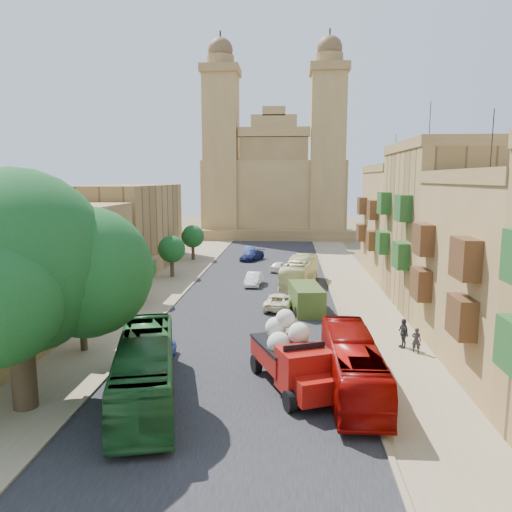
# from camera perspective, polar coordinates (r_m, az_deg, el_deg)

# --- Properties ---
(ground) EXTENTS (260.00, 260.00, 0.00)m
(ground) POSITION_cam_1_polar(r_m,az_deg,el_deg) (20.85, -5.27, -22.36)
(ground) COLOR brown
(road_surface) EXTENTS (14.00, 140.00, 0.01)m
(road_surface) POSITION_cam_1_polar(r_m,az_deg,el_deg) (48.89, 0.32, -3.91)
(road_surface) COLOR black
(road_surface) RESTS_ON ground
(sidewalk_east) EXTENTS (5.00, 140.00, 0.01)m
(sidewalk_east) POSITION_cam_1_polar(r_m,az_deg,el_deg) (49.24, 11.45, -4.00)
(sidewalk_east) COLOR #887859
(sidewalk_east) RESTS_ON ground
(sidewalk_west) EXTENTS (5.00, 140.00, 0.01)m
(sidewalk_west) POSITION_cam_1_polar(r_m,az_deg,el_deg) (50.37, -10.55, -3.68)
(sidewalk_west) COLOR #887859
(sidewalk_west) RESTS_ON ground
(kerb_east) EXTENTS (0.25, 140.00, 0.12)m
(kerb_east) POSITION_cam_1_polar(r_m,az_deg,el_deg) (48.96, 8.54, -3.93)
(kerb_east) COLOR #887859
(kerb_east) RESTS_ON ground
(kerb_west) EXTENTS (0.25, 140.00, 0.12)m
(kerb_west) POSITION_cam_1_polar(r_m,az_deg,el_deg) (49.80, -7.76, -3.69)
(kerb_west) COLOR #887859
(kerb_west) RESTS_ON ground
(townhouse_c) EXTENTS (9.00, 14.00, 17.40)m
(townhouse_c) POSITION_cam_1_polar(r_m,az_deg,el_deg) (44.70, 20.80, 3.28)
(townhouse_c) COLOR #9B7A46
(townhouse_c) RESTS_ON ground
(townhouse_d) EXTENTS (9.00, 14.00, 15.90)m
(townhouse_d) POSITION_cam_1_polar(r_m,az_deg,el_deg) (58.25, 16.80, 3.89)
(townhouse_d) COLOR olive
(townhouse_d) RESTS_ON ground
(west_wall) EXTENTS (1.00, 40.00, 1.80)m
(west_wall) POSITION_cam_1_polar(r_m,az_deg,el_deg) (41.84, -18.01, -5.28)
(west_wall) COLOR olive
(west_wall) RESTS_ON ground
(west_building_low) EXTENTS (10.00, 28.00, 8.40)m
(west_building_low) POSITION_cam_1_polar(r_m,az_deg,el_deg) (41.84, -26.25, -1.15)
(west_building_low) COLOR olive
(west_building_low) RESTS_ON ground
(west_building_mid) EXTENTS (10.00, 22.00, 10.00)m
(west_building_mid) POSITION_cam_1_polar(r_m,az_deg,el_deg) (65.33, -14.87, 3.45)
(west_building_mid) COLOR #9B7A46
(west_building_mid) RESTS_ON ground
(church) EXTENTS (28.00, 22.50, 36.30)m
(church) POSITION_cam_1_polar(r_m,az_deg,el_deg) (96.27, 2.16, 8.06)
(church) COLOR olive
(church) RESTS_ON ground
(ficus_tree) EXTENTS (11.35, 10.44, 11.35)m
(ficus_tree) POSITION_cam_1_polar(r_m,az_deg,el_deg) (25.23, -25.54, -1.34)
(ficus_tree) COLOR #3A2D1D
(ficus_tree) RESTS_ON ground
(street_tree_a) EXTENTS (3.49, 3.49, 5.37)m
(street_tree_a) POSITION_cam_1_polar(r_m,az_deg,el_deg) (33.11, -19.33, -4.22)
(street_tree_a) COLOR #3A2D1D
(street_tree_a) RESTS_ON ground
(street_tree_b) EXTENTS (2.97, 2.97, 4.57)m
(street_tree_b) POSITION_cam_1_polar(r_m,az_deg,el_deg) (44.26, -13.21, -1.48)
(street_tree_b) COLOR #3A2D1D
(street_tree_b) RESTS_ON ground
(street_tree_c) EXTENTS (3.01, 3.01, 4.63)m
(street_tree_c) POSITION_cam_1_polar(r_m,az_deg,el_deg) (55.68, -9.61, 0.76)
(street_tree_c) COLOR #3A2D1D
(street_tree_c) RESTS_ON ground
(street_tree_d) EXTENTS (3.04, 3.04, 4.67)m
(street_tree_d) POSITION_cam_1_polar(r_m,az_deg,el_deg) (67.31, -7.24, 2.22)
(street_tree_d) COLOR #3A2D1D
(street_tree_d) RESTS_ON ground
(red_truck) EXTENTS (4.78, 7.11, 3.94)m
(red_truck) POSITION_cam_1_polar(r_m,az_deg,el_deg) (26.36, 4.17, -11.29)
(red_truck) COLOR #97110B
(red_truck) RESTS_ON ground
(olive_pickup) EXTENTS (3.00, 5.49, 2.15)m
(olive_pickup) POSITION_cam_1_polar(r_m,az_deg,el_deg) (41.20, 5.75, -4.88)
(olive_pickup) COLOR #3E5821
(olive_pickup) RESTS_ON ground
(bus_green_north) EXTENTS (5.25, 11.61, 3.15)m
(bus_green_north) POSITION_cam_1_polar(r_m,az_deg,el_deg) (25.54, -12.54, -12.54)
(bus_green_north) COLOR #1D5222
(bus_green_north) RESTS_ON ground
(bus_red_east) EXTENTS (2.48, 10.30, 2.86)m
(bus_red_east) POSITION_cam_1_polar(r_m,az_deg,el_deg) (26.38, 10.91, -12.11)
(bus_red_east) COLOR #8D0603
(bus_red_east) RESTS_ON ground
(bus_cream_east) EXTENTS (4.22, 10.76, 2.92)m
(bus_cream_east) POSITION_cam_1_polar(r_m,az_deg,el_deg) (50.31, 5.03, -1.89)
(bus_cream_east) COLOR beige
(bus_cream_east) RESTS_ON ground
(car_blue_a) EXTENTS (1.34, 3.22, 1.09)m
(car_blue_a) POSITION_cam_1_polar(r_m,az_deg,el_deg) (30.93, -10.76, -10.67)
(car_blue_a) COLOR #3E5EBE
(car_blue_a) RESTS_ON ground
(car_white_a) EXTENTS (1.76, 4.11, 1.32)m
(car_white_a) POSITION_cam_1_polar(r_m,az_deg,el_deg) (50.86, -0.27, -2.66)
(car_white_a) COLOR white
(car_white_a) RESTS_ON ground
(car_cream) EXTENTS (2.66, 4.87, 1.29)m
(car_cream) POSITION_cam_1_polar(r_m,az_deg,el_deg) (41.99, 2.66, -5.16)
(car_cream) COLOR #FFF4CA
(car_cream) RESTS_ON ground
(car_dkblue) EXTENTS (3.54, 4.93, 1.33)m
(car_dkblue) POSITION_cam_1_polar(r_m,az_deg,el_deg) (66.43, -0.45, 0.06)
(car_dkblue) COLOR #111745
(car_dkblue) RESTS_ON ground
(car_white_b) EXTENTS (2.64, 3.83, 1.21)m
(car_white_b) POSITION_cam_1_polar(r_m,az_deg,el_deg) (58.60, 2.75, -1.19)
(car_white_b) COLOR white
(car_white_b) RESTS_ON ground
(car_blue_b) EXTENTS (1.55, 3.99, 1.30)m
(car_blue_b) POSITION_cam_1_polar(r_m,az_deg,el_deg) (70.63, -0.77, 0.57)
(car_blue_b) COLOR #3A5DB1
(car_blue_b) RESTS_ON ground
(pedestrian_a) EXTENTS (0.70, 0.59, 1.62)m
(pedestrian_a) POSITION_cam_1_polar(r_m,az_deg,el_deg) (33.11, 17.85, -9.15)
(pedestrian_a) COLOR #262429
(pedestrian_a) RESTS_ON ground
(pedestrian_c) EXTENTS (0.76, 1.21, 1.93)m
(pedestrian_c) POSITION_cam_1_polar(r_m,az_deg,el_deg) (33.77, 16.48, -8.46)
(pedestrian_c) COLOR #33343A
(pedestrian_c) RESTS_ON ground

